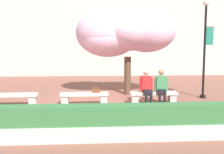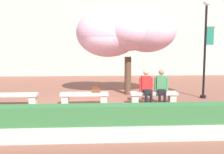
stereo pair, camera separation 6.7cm
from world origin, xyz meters
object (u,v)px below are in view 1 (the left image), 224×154
stone_bench_west_end (13,98)px  person_seated_right (161,86)px  lamp_post_with_banner (205,40)px  person_seated_left (146,86)px  handbag (96,89)px  cherry_tree_main (125,32)px  stone_bench_near_west (84,97)px  stone_bench_center (154,96)px

stone_bench_west_end → person_seated_right: size_ratio=1.36×
lamp_post_with_banner → person_seated_left: bearing=-157.4°
handbag → lamp_post_with_banner: 4.94m
person_seated_left → cherry_tree_main: bearing=103.1°
cherry_tree_main → lamp_post_with_banner: (3.15, -1.19, -0.37)m
person_seated_right → handbag: person_seated_right is taller
person_seated_left → stone_bench_near_west: bearing=178.7°
person_seated_left → stone_bench_center: bearing=10.7°
stone_bench_west_end → person_seated_left: person_seated_left is taller
handbag → cherry_tree_main: size_ratio=0.08×
lamp_post_with_banner → cherry_tree_main: bearing=159.4°
stone_bench_center → person_seated_right: 0.49m
stone_bench_center → cherry_tree_main: cherry_tree_main is taller
stone_bench_center → person_seated_left: size_ratio=1.36×
person_seated_left → lamp_post_with_banner: 3.32m
person_seated_right → handbag: (-2.41, 0.03, -0.12)m
person_seated_left → lamp_post_with_banner: bearing=22.6°
stone_bench_west_end → handbag: (2.99, -0.02, 0.28)m
stone_bench_center → lamp_post_with_banner: lamp_post_with_banner is taller
stone_bench_center → person_seated_right: person_seated_right is taller
stone_bench_west_end → person_seated_right: (5.40, -0.05, 0.40)m
stone_bench_near_west → lamp_post_with_banner: lamp_post_with_banner is taller
person_seated_right → stone_bench_center: bearing=169.2°
person_seated_left → lamp_post_with_banner: size_ratio=0.32×
stone_bench_west_end → stone_bench_near_west: 2.56m
stone_bench_west_end → lamp_post_with_banner: bearing=7.9°
cherry_tree_main → person_seated_left: bearing=-76.9°
person_seated_right → handbag: bearing=179.3°
person_seated_right → lamp_post_with_banner: bearing=27.9°
person_seated_right → cherry_tree_main: size_ratio=0.29×
person_seated_left → person_seated_right: 0.56m
person_seated_left → handbag: 1.85m
stone_bench_west_end → person_seated_left: 4.86m
stone_bench_center → cherry_tree_main: bearing=110.1°
stone_bench_near_west → handbag: 0.52m
stone_bench_west_end → lamp_post_with_banner: 7.82m
handbag → lamp_post_with_banner: lamp_post_with_banner is taller
person_seated_right → cherry_tree_main: bearing=115.6°
handbag → cherry_tree_main: cherry_tree_main is taller
person_seated_left → lamp_post_with_banner: lamp_post_with_banner is taller
stone_bench_west_end → stone_bench_center: (5.12, 0.00, 0.00)m
stone_bench_center → lamp_post_with_banner: size_ratio=0.43×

